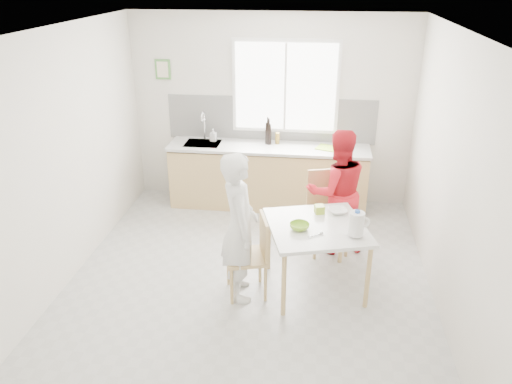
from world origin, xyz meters
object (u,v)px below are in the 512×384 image
Objects in this scene: milk_jug at (357,223)px; person_white at (239,227)px; dining_table at (317,232)px; chair_far at (326,207)px; chair_left at (253,253)px; bowl_green at (300,226)px; wine_bottle_a at (268,133)px; bowl_white at (338,211)px; wine_bottle_b at (269,134)px; person_red at (337,191)px.

person_white is at bearing 166.15° from milk_jug.
milk_jug reaches higher than dining_table.
person_white is at bearing -144.72° from chair_far.
person_white is (-0.13, -0.04, 0.31)m from chair_left.
dining_table is 0.48m from milk_jug.
chair_left reaches higher than bowl_green.
person_white reaches higher than chair_left.
wine_bottle_a is (-1.14, 2.28, 0.18)m from milk_jug.
milk_jug is at bearing 74.39° from chair_left.
wine_bottle_a is (-0.75, 2.10, 0.40)m from dining_table.
wine_bottle_b reaches higher than bowl_white.
wine_bottle_a is at bearing 104.56° from bowl_green.
wine_bottle_b is (-0.84, 1.20, 0.52)m from chair_far.
wine_bottle_b is at bearing -68.13° from person_red.
chair_far is 0.62m from bowl_white.
person_red is at bearing 83.05° from milk_jug.
bowl_green reaches higher than dining_table.
dining_table is at bearing -112.98° from chair_far.
milk_jug is (1.04, 0.01, 0.41)m from chair_left.
chair_left is 0.56× the size of person_white.
chair_far is at bearing -25.54° from person_red.
dining_table is 0.76× the size of person_white.
person_red is (1.01, 1.10, -0.03)m from person_white.
wine_bottle_a reaches higher than bowl_white.
chair_far is 1.45m from person_white.
person_red reaches higher than bowl_white.
person_white is at bearing -90.00° from chair_left.
wine_bottle_a reaches higher than wine_bottle_b.
dining_table is 5.96× the size of bowl_green.
chair_left is 2.37m from wine_bottle_a.
milk_jug is at bearing -91.35° from chair_far.
wine_bottle_b is (-0.07, 2.28, 0.58)m from chair_left.
chair_far is at bearing 73.91° from bowl_green.
person_red is (0.22, 0.87, 0.09)m from dining_table.
person_red is 5.75× the size of milk_jug.
chair_left is 0.58× the size of person_red.
wine_bottle_a is at bearing 166.33° from chair_left.
bowl_white is (0.11, -0.57, 0.24)m from chair_far.
bowl_white is (-0.00, -0.55, 0.01)m from person_red.
dining_table is 1.23× the size of chair_far.
dining_table is at bearing 30.09° from bowl_green.
person_red reaches higher than milk_jug.
dining_table is at bearing 90.00° from chair_left.
dining_table is 0.90m from person_red.
person_white reaches higher than bowl_green.
wine_bottle_b is (0.06, 2.32, 0.27)m from person_white.
wine_bottle_a is at bearing 109.31° from chair_far.
person_white is 1.04× the size of person_red.
chair_far reaches higher than bowl_green.
wine_bottle_b is at bearing -26.01° from wine_bottle_a.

